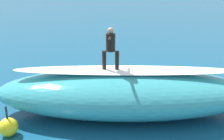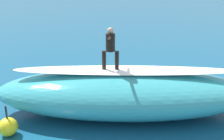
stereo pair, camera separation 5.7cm
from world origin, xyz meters
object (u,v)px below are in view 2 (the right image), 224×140
surfboard_riding (110,70)px  surfboard_paddling (113,86)px  buoy_marker (8,127)px  surfer_riding (110,46)px  surfer_paddling (114,84)px

surfboard_riding → surfboard_paddling: bearing=-88.2°
surfboard_paddling → buoy_marker: buoy_marker is taller
surfboard_riding → buoy_marker: bearing=28.7°
surfboard_riding → surfer_riding: 0.93m
buoy_marker → surfboard_riding: bearing=-172.0°
surfboard_riding → surfer_riding: surfer_riding is taller
surfboard_paddling → buoy_marker: bearing=127.7°
surfer_riding → buoy_marker: size_ratio=1.44×
buoy_marker → surfer_paddling: bearing=-147.2°
surfer_riding → surfer_paddling: size_ratio=0.85×
surfer_riding → surfboard_riding: bearing=84.1°
surfer_riding → surfboard_paddling: (-0.86, -2.53, -2.64)m
buoy_marker → surfer_riding: bearing=-172.0°
surfer_paddling → buoy_marker: (4.51, 2.90, 0.10)m
surfboard_paddling → buoy_marker: (4.52, 3.04, 0.28)m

